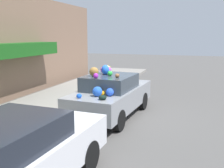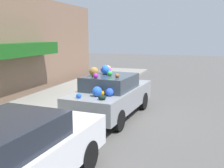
% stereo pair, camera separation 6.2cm
% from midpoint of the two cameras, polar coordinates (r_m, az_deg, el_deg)
% --- Properties ---
extents(ground_plane, '(60.00, 60.00, 0.00)m').
position_cam_midpoint_polar(ground_plane, '(9.20, -0.04, -6.94)').
color(ground_plane, '#565451').
extents(sidewalk_curb, '(24.00, 3.20, 0.15)m').
position_cam_midpoint_polar(sidewalk_curb, '(10.33, -14.40, -4.88)').
color(sidewalk_curb, gray).
rests_on(sidewalk_curb, ground).
extents(fire_hydrant, '(0.20, 0.20, 0.70)m').
position_cam_midpoint_polar(fire_hydrant, '(11.61, -4.74, -0.78)').
color(fire_hydrant, gold).
rests_on(fire_hydrant, sidewalk_curb).
extents(art_car, '(4.16, 1.95, 1.78)m').
position_cam_midpoint_polar(art_car, '(8.95, 0.08, -2.30)').
color(art_car, gray).
rests_on(art_car, ground).
extents(parked_car_plain, '(4.13, 1.89, 1.44)m').
position_cam_midpoint_polar(parked_car_plain, '(4.84, -20.71, -14.63)').
color(parked_car_plain, silver).
rests_on(parked_car_plain, ground).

